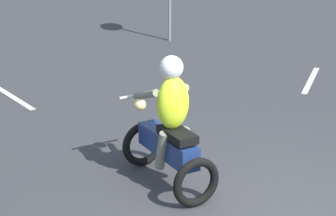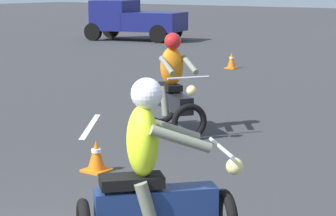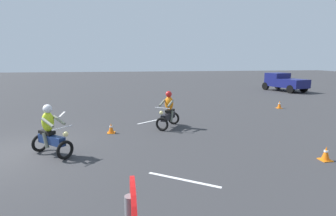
{
  "view_description": "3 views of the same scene",
  "coord_description": "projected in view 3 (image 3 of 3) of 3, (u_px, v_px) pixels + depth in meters",
  "views": [
    {
      "loc": [
        -6.51,
        -0.9,
        3.61
      ],
      "look_at": [
        0.4,
        1.43,
        1.0
      ],
      "focal_mm": 70.0,
      "sensor_mm": 36.0,
      "label": 1
    },
    {
      "loc": [
        3.79,
        -3.02,
        2.46
      ],
      "look_at": [
        -1.03,
        3.56,
        0.9
      ],
      "focal_mm": 70.0,
      "sensor_mm": 36.0,
      "label": 2
    },
    {
      "loc": [
        8.95,
        3.75,
        3.04
      ],
      "look_at": [
        -2.46,
        5.7,
        0.9
      ],
      "focal_mm": 28.0,
      "sensor_mm": 36.0,
      "label": 3
    }
  ],
  "objects": [
    {
      "name": "ground_plane",
      "position": [
        10.0,
        154.0,
        8.61
      ],
      "size": [
        120.0,
        120.0,
        0.0
      ],
      "primitive_type": "plane",
      "color": "#333335"
    },
    {
      "name": "motorcycle_rider_foreground",
      "position": [
        50.0,
        133.0,
        8.34
      ],
      "size": [
        1.38,
        1.44,
        1.66
      ],
      "rotation": [
        0.0,
        0.0,
        5.55
      ],
      "color": "black",
      "rests_on": "ground"
    },
    {
      "name": "motorcycle_rider_background",
      "position": [
        168.0,
        112.0,
        11.83
      ],
      "size": [
        1.5,
        1.27,
        1.66
      ],
      "rotation": [
        0.0,
        0.0,
        4.14
      ],
      "color": "black",
      "rests_on": "ground"
    },
    {
      "name": "pickup_truck",
      "position": [
        284.0,
        82.0,
        25.62
      ],
      "size": [
        4.48,
        2.88,
        1.73
      ],
      "rotation": [
        0.0,
        0.0,
        1.82
      ],
      "color": "black",
      "rests_on": "ground"
    },
    {
      "name": "traffic_cone_near_left",
      "position": [
        279.0,
        105.0,
        16.58
      ],
      "size": [
        0.32,
        0.32,
        0.47
      ],
      "color": "orange",
      "rests_on": "ground"
    },
    {
      "name": "traffic_cone_near_right",
      "position": [
        111.0,
        128.0,
        10.97
      ],
      "size": [
        0.32,
        0.32,
        0.42
      ],
      "color": "orange",
      "rests_on": "ground"
    },
    {
      "name": "traffic_cone_far_right",
      "position": [
        326.0,
        154.0,
        7.99
      ],
      "size": [
        0.32,
        0.32,
        0.44
      ],
      "color": "orange",
      "rests_on": "ground"
    },
    {
      "name": "lane_stripe_ne",
      "position": [
        183.0,
        180.0,
        6.72
      ],
      "size": [
        1.22,
        1.69,
        0.01
      ],
      "primitive_type": "cube",
      "rotation": [
        0.0,
        0.0,
        2.53
      ],
      "color": "silver",
      "rests_on": "ground"
    },
    {
      "name": "lane_stripe_nw",
      "position": [
        153.0,
        121.0,
        13.25
      ],
      "size": [
        1.25,
        1.73,
        0.01
      ],
      "primitive_type": "cube",
      "rotation": [
        0.0,
        0.0,
        3.75
      ],
      "color": "silver",
      "rests_on": "ground"
    },
    {
      "name": "lane_stripe_w",
      "position": [
        62.0,
        114.0,
        14.87
      ],
      "size": [
        1.44,
        0.13,
        0.01
      ],
      "primitive_type": "cube",
      "rotation": [
        0.0,
        0.0,
        4.73
      ],
      "color": "silver",
      "rests_on": "ground"
    }
  ]
}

